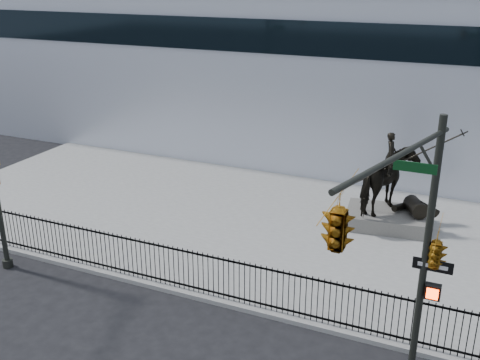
% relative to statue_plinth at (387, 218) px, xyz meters
% --- Properties ---
extents(ground, '(120.00, 120.00, 0.00)m').
position_rel_statue_plinth_xyz_m(ground, '(-4.80, -8.91, -0.45)').
color(ground, black).
rests_on(ground, ground).
extents(plaza, '(30.00, 12.00, 0.15)m').
position_rel_statue_plinth_xyz_m(plaza, '(-4.80, -1.91, -0.38)').
color(plaza, gray).
rests_on(plaza, ground).
extents(building, '(44.00, 14.00, 9.00)m').
position_rel_statue_plinth_xyz_m(building, '(-4.80, 11.09, 4.05)').
color(building, silver).
rests_on(building, ground).
extents(picket_fence, '(22.10, 0.10, 1.50)m').
position_rel_statue_plinth_xyz_m(picket_fence, '(-4.80, -7.66, 0.45)').
color(picket_fence, black).
rests_on(picket_fence, plaza).
extents(statue_plinth, '(3.48, 2.61, 0.60)m').
position_rel_statue_plinth_xyz_m(statue_plinth, '(0.00, 0.00, 0.00)').
color(statue_plinth, '#595651').
rests_on(statue_plinth, plaza).
extents(equestrian_statue, '(4.10, 2.80, 3.50)m').
position_rel_statue_plinth_xyz_m(equestrian_statue, '(0.06, 0.01, 1.57)').
color(equestrian_statue, black).
rests_on(equestrian_statue, statue_plinth).
extents(traffic_signal_right, '(2.17, 6.86, 7.00)m').
position_rel_statue_plinth_xyz_m(traffic_signal_right, '(1.66, -10.91, 4.40)').
color(traffic_signal_right, '#242621').
rests_on(traffic_signal_right, ground).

